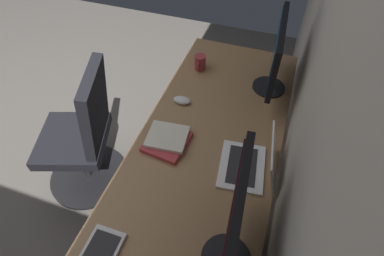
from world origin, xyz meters
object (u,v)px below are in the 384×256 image
monitor_secondary (276,54)px  book_stack_near (167,140)px  monitor_primary (232,232)px  office_chair (84,140)px  laptop_leftmost (254,163)px  coffee_mug (200,63)px  mouse_main (182,100)px

monitor_secondary → book_stack_near: (0.61, -0.43, -0.23)m
monitor_primary → monitor_secondary: (-1.09, -0.01, -0.02)m
book_stack_near → monitor_primary: bearing=42.7°
monitor_primary → book_stack_near: monitor_primary is taller
monitor_secondary → office_chair: 1.30m
laptop_leftmost → book_stack_near: laptop_leftmost is taller
book_stack_near → coffee_mug: size_ratio=2.08×
monitor_primary → monitor_secondary: monitor_primary is taller
coffee_mug → monitor_primary: bearing=22.6°
monitor_primary → coffee_mug: size_ratio=4.99×
laptop_leftmost → coffee_mug: 0.84m
monitor_primary → monitor_secondary: 1.09m
monitor_primary → book_stack_near: (-0.48, -0.44, -0.24)m
monitor_secondary → book_stack_near: 0.78m
mouse_main → coffee_mug: bearing=179.8°
monitor_secondary → office_chair: monitor_secondary is taller
mouse_main → laptop_leftmost: bearing=55.8°
mouse_main → office_chair: (0.27, -0.58, -0.29)m
monitor_primary → book_stack_near: bearing=-137.3°
monitor_secondary → mouse_main: size_ratio=5.17×
book_stack_near → coffee_mug: coffee_mug is taller
laptop_leftmost → coffee_mug: bearing=-144.0°
book_stack_near → office_chair: size_ratio=0.25×
monitor_primary → office_chair: 1.29m
monitor_secondary → book_stack_near: monitor_secondary is taller
mouse_main → office_chair: office_chair is taller
monitor_secondary → book_stack_near: size_ratio=2.26×
coffee_mug → office_chair: bearing=-43.5°
monitor_primary → book_stack_near: size_ratio=2.40×
laptop_leftmost → office_chair: size_ratio=0.32×
coffee_mug → office_chair: (0.61, -0.58, -0.32)m
coffee_mug → mouse_main: bearing=-0.2°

